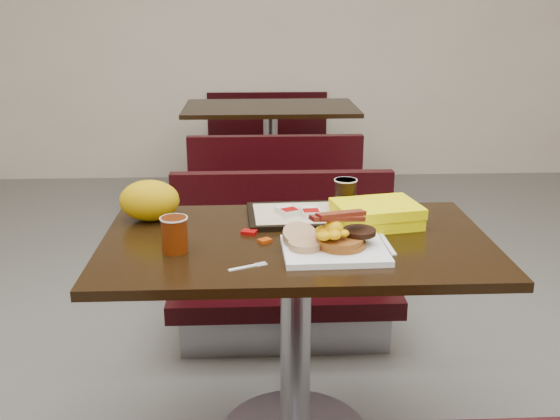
{
  "coord_description": "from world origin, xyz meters",
  "views": [
    {
      "loc": [
        -0.13,
        -1.83,
        1.45
      ],
      "look_at": [
        -0.05,
        0.07,
        0.82
      ],
      "focal_mm": 40.75,
      "sensor_mm": 36.0,
      "label": 1
    }
  ],
  "objects_px": {
    "hashbrown_sleeve_left": "(287,211)",
    "platter": "(335,250)",
    "coffee_cup_far": "(345,194)",
    "table_near": "(295,346)",
    "tray": "(304,215)",
    "paper_bag": "(150,200)",
    "bench_far_n": "(268,140)",
    "table_far": "(271,158)",
    "hashbrown_sleeve_right": "(310,212)",
    "knife": "(387,244)",
    "clamshell": "(377,214)",
    "fork": "(242,268)",
    "bench_far_s": "(274,188)",
    "bench_near_n": "(284,265)",
    "coffee_cup_near": "(175,235)",
    "pancake_stack": "(341,241)"
  },
  "relations": [
    {
      "from": "hashbrown_sleeve_right",
      "to": "coffee_cup_far",
      "type": "height_order",
      "value": "coffee_cup_far"
    },
    {
      "from": "table_far",
      "to": "bench_far_s",
      "type": "xyz_separation_m",
      "value": [
        0.0,
        -0.7,
        -0.02
      ]
    },
    {
      "from": "table_near",
      "to": "fork",
      "type": "distance_m",
      "value": 0.47
    },
    {
      "from": "hashbrown_sleeve_left",
      "to": "platter",
      "type": "bearing_deg",
      "value": -96.2
    },
    {
      "from": "tray",
      "to": "coffee_cup_far",
      "type": "bearing_deg",
      "value": 14.37
    },
    {
      "from": "coffee_cup_near",
      "to": "knife",
      "type": "distance_m",
      "value": 0.64
    },
    {
      "from": "bench_far_s",
      "to": "pancake_stack",
      "type": "relative_size",
      "value": 6.96
    },
    {
      "from": "table_near",
      "to": "bench_far_n",
      "type": "bearing_deg",
      "value": 90.0
    },
    {
      "from": "paper_bag",
      "to": "table_far",
      "type": "bearing_deg",
      "value": 78.77
    },
    {
      "from": "pancake_stack",
      "to": "platter",
      "type": "bearing_deg",
      "value": -152.54
    },
    {
      "from": "bench_near_n",
      "to": "hashbrown_sleeve_left",
      "type": "relative_size",
      "value": 13.0
    },
    {
      "from": "bench_near_n",
      "to": "pancake_stack",
      "type": "height_order",
      "value": "pancake_stack"
    },
    {
      "from": "bench_far_n",
      "to": "paper_bag",
      "type": "relative_size",
      "value": 5.04
    },
    {
      "from": "knife",
      "to": "fork",
      "type": "bearing_deg",
      "value": -71.87
    },
    {
      "from": "bench_far_s",
      "to": "coffee_cup_far",
      "type": "distance_m",
      "value": 1.73
    },
    {
      "from": "pancake_stack",
      "to": "fork",
      "type": "height_order",
      "value": "pancake_stack"
    },
    {
      "from": "bench_near_n",
      "to": "coffee_cup_near",
      "type": "bearing_deg",
      "value": -114.65
    },
    {
      "from": "platter",
      "to": "coffee_cup_far",
      "type": "distance_m",
      "value": 0.38
    },
    {
      "from": "bench_near_n",
      "to": "table_near",
      "type": "bearing_deg",
      "value": -90.0
    },
    {
      "from": "table_near",
      "to": "hashbrown_sleeve_right",
      "type": "bearing_deg",
      "value": 71.8
    },
    {
      "from": "pancake_stack",
      "to": "hashbrown_sleeve_right",
      "type": "xyz_separation_m",
      "value": [
        -0.07,
        0.29,
        -0.0
      ]
    },
    {
      "from": "platter",
      "to": "coffee_cup_near",
      "type": "height_order",
      "value": "coffee_cup_near"
    },
    {
      "from": "table_near",
      "to": "bench_far_s",
      "type": "relative_size",
      "value": 1.2
    },
    {
      "from": "coffee_cup_far",
      "to": "clamshell",
      "type": "distance_m",
      "value": 0.16
    },
    {
      "from": "table_far",
      "to": "hashbrown_sleeve_left",
      "type": "height_order",
      "value": "hashbrown_sleeve_left"
    },
    {
      "from": "table_near",
      "to": "tray",
      "type": "bearing_deg",
      "value": 79.2
    },
    {
      "from": "bench_far_n",
      "to": "coffee_cup_near",
      "type": "xyz_separation_m",
      "value": [
        -0.36,
        -3.39,
        0.44
      ]
    },
    {
      "from": "table_far",
      "to": "hashbrown_sleeve_right",
      "type": "relative_size",
      "value": 15.14
    },
    {
      "from": "bench_near_n",
      "to": "bench_far_s",
      "type": "height_order",
      "value": "same"
    },
    {
      "from": "hashbrown_sleeve_left",
      "to": "coffee_cup_far",
      "type": "height_order",
      "value": "coffee_cup_far"
    },
    {
      "from": "knife",
      "to": "hashbrown_sleeve_right",
      "type": "relative_size",
      "value": 2.25
    },
    {
      "from": "fork",
      "to": "hashbrown_sleeve_right",
      "type": "distance_m",
      "value": 0.46
    },
    {
      "from": "pancake_stack",
      "to": "knife",
      "type": "bearing_deg",
      "value": 19.64
    },
    {
      "from": "knife",
      "to": "table_far",
      "type": "bearing_deg",
      "value": -176.3
    },
    {
      "from": "coffee_cup_far",
      "to": "platter",
      "type": "bearing_deg",
      "value": -102.61
    },
    {
      "from": "table_far",
      "to": "clamshell",
      "type": "xyz_separation_m",
      "value": [
        0.27,
        -2.48,
        0.41
      ]
    },
    {
      "from": "tray",
      "to": "paper_bag",
      "type": "relative_size",
      "value": 1.89
    },
    {
      "from": "table_far",
      "to": "clamshell",
      "type": "bearing_deg",
      "value": -83.76
    },
    {
      "from": "bench_far_n",
      "to": "tray",
      "type": "xyz_separation_m",
      "value": [
        0.04,
        -3.1,
        0.4
      ]
    },
    {
      "from": "paper_bag",
      "to": "coffee_cup_far",
      "type": "bearing_deg",
      "value": 4.01
    },
    {
      "from": "pancake_stack",
      "to": "hashbrown_sleeve_right",
      "type": "bearing_deg",
      "value": 102.75
    },
    {
      "from": "coffee_cup_far",
      "to": "paper_bag",
      "type": "xyz_separation_m",
      "value": [
        -0.66,
        -0.05,
        0.0
      ]
    },
    {
      "from": "table_far",
      "to": "pancake_stack",
      "type": "height_order",
      "value": "pancake_stack"
    },
    {
      "from": "hashbrown_sleeve_right",
      "to": "coffee_cup_near",
      "type": "bearing_deg",
      "value": -152.61
    },
    {
      "from": "table_near",
      "to": "knife",
      "type": "xyz_separation_m",
      "value": [
        0.27,
        -0.06,
        0.38
      ]
    },
    {
      "from": "table_near",
      "to": "paper_bag",
      "type": "relative_size",
      "value": 6.05
    },
    {
      "from": "hashbrown_sleeve_left",
      "to": "bench_near_n",
      "type": "bearing_deg",
      "value": 60.71
    },
    {
      "from": "tray",
      "to": "hashbrown_sleeve_left",
      "type": "xyz_separation_m",
      "value": [
        -0.06,
        -0.01,
        0.02
      ]
    },
    {
      "from": "clamshell",
      "to": "paper_bag",
      "type": "relative_size",
      "value": 1.34
    },
    {
      "from": "bench_far_n",
      "to": "hashbrown_sleeve_right",
      "type": "xyz_separation_m",
      "value": [
        0.06,
        -3.12,
        0.42
      ]
    }
  ]
}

